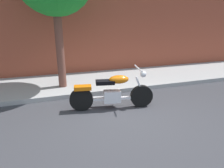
# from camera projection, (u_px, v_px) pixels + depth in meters

# --- Properties ---
(ground_plane) EXTENTS (60.00, 60.00, 0.00)m
(ground_plane) POSITION_uv_depth(u_px,v_px,m) (124.00, 117.00, 5.00)
(ground_plane) COLOR #38383D
(sidewalk) EXTENTS (23.58, 2.45, 0.14)m
(sidewalk) POSITION_uv_depth(u_px,v_px,m) (97.00, 81.00, 7.51)
(sidewalk) COLOR #9D9D9D
(sidewalk) RESTS_ON ground
(motorcycle) EXTENTS (2.22, 0.77, 1.11)m
(motorcycle) POSITION_uv_depth(u_px,v_px,m) (112.00, 93.00, 5.34)
(motorcycle) COLOR black
(motorcycle) RESTS_ON ground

